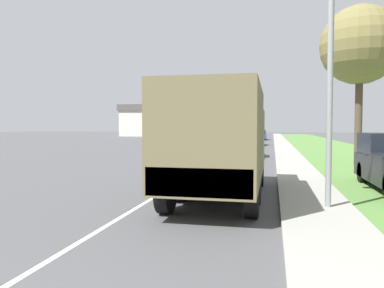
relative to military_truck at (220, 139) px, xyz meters
name	(u,v)px	position (x,y,z in m)	size (l,w,h in m)	color
ground_plane	(240,146)	(-1.93, 29.75, -1.73)	(180.00, 180.00, 0.00)	#4C4C4F
lane_centre_stripe	(240,146)	(-1.93, 29.75, -1.73)	(0.12, 120.00, 0.00)	silver
sidewalk_right	(283,146)	(2.57, 29.75, -1.67)	(1.80, 120.00, 0.12)	#9E9B93
grass_strip_right	(327,147)	(6.97, 29.75, -1.72)	(7.00, 120.00, 0.02)	#56843D
military_truck	(220,139)	(0.00, 0.00, 0.00)	(2.34, 6.92, 3.13)	#606647
car_nearest_ahead	(245,146)	(-0.35, 14.87, -0.98)	(1.75, 4.89, 1.70)	silver
car_second_ahead	(255,139)	(-0.46, 31.05, -1.02)	(1.71, 4.43, 1.60)	black
car_third_ahead	(260,135)	(-0.38, 47.58, -1.05)	(1.86, 4.76, 1.50)	navy
car_fourth_ahead	(244,134)	(-3.63, 58.42, -1.10)	(1.78, 4.24, 1.38)	#336B3D
lamp_post	(321,42)	(2.60, -1.05, 2.39)	(1.69, 0.24, 6.69)	gray
tree_mid_right	(360,46)	(5.91, 10.60, 4.58)	(4.12, 4.12, 8.40)	#4C3D2D
building_distant	(166,121)	(-21.27, 67.71, 1.58)	(16.78, 13.83, 6.54)	beige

